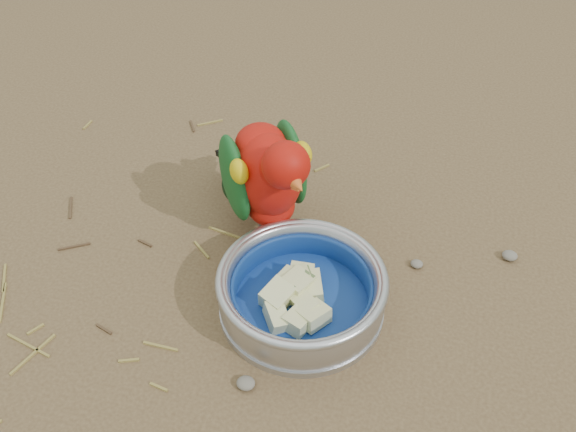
% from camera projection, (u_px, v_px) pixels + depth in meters
% --- Properties ---
extents(ground, '(60.00, 60.00, 0.00)m').
position_uv_depth(ground, '(286.00, 334.00, 0.78)').
color(ground, brown).
extents(food_bowl, '(0.21, 0.21, 0.02)m').
position_uv_depth(food_bowl, '(301.00, 305.00, 0.81)').
color(food_bowl, '#B2B2BA').
rests_on(food_bowl, ground).
extents(bowl_wall, '(0.21, 0.21, 0.04)m').
position_uv_depth(bowl_wall, '(302.00, 289.00, 0.79)').
color(bowl_wall, '#B2B2BA').
rests_on(bowl_wall, food_bowl).
extents(fruit_wedges, '(0.12, 0.12, 0.03)m').
position_uv_depth(fruit_wedges, '(302.00, 293.00, 0.79)').
color(fruit_wedges, beige).
rests_on(fruit_wedges, food_bowl).
extents(lory_parrot, '(0.23, 0.25, 0.19)m').
position_uv_depth(lory_parrot, '(268.00, 184.00, 0.85)').
color(lory_parrot, '#AD1008').
rests_on(lory_parrot, ground).
extents(ground_debris, '(0.90, 0.80, 0.01)m').
position_uv_depth(ground_debris, '(302.00, 315.00, 0.80)').
color(ground_debris, olive).
rests_on(ground_debris, ground).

